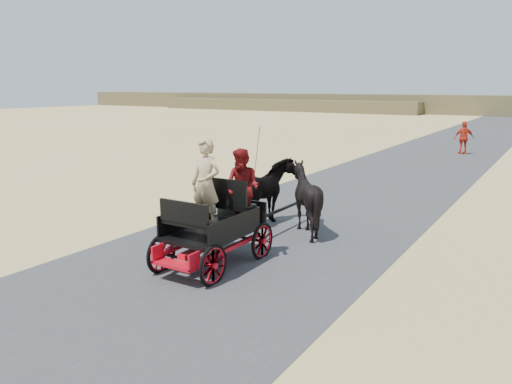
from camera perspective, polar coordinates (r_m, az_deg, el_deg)
The scene contains 9 objects.
ground at distance 9.04m, azimuth -10.52°, elevation -11.08°, with size 140.00×140.00×0.00m, color tan.
road at distance 9.04m, azimuth -10.52°, elevation -11.05°, with size 6.00×140.00×0.01m, color #38383A.
ridge_near at distance 73.40m, azimuth 2.87°, elevation 9.89°, with size 40.00×4.00×1.60m, color brown.
carriage at distance 10.06m, azimuth -4.86°, elevation -6.30°, with size 1.30×2.40×0.72m, color black, non-canonical shape.
horse_left at distance 12.64m, azimuth 1.24°, elevation -0.16°, with size 0.91×2.01×1.70m, color black.
horse_right at distance 12.13m, azimuth 5.71°, elevation -0.74°, with size 1.37×1.54×1.70m, color black.
driver_man at distance 9.90m, azimuth -5.74°, elevation 0.92°, with size 0.66×0.43×1.80m, color tan.
passenger_woman at distance 10.08m, azimuth -1.56°, elevation 0.52°, with size 0.77×0.60×1.58m, color #660C0F.
pedestrian at distance 28.33m, azimuth 22.67°, elevation 5.73°, with size 1.01×0.42×1.73m, color red.
Camera 1 is at (5.70, -6.07, 3.52)m, focal length 35.00 mm.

